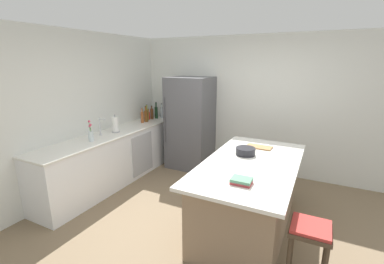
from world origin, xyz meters
name	(u,v)px	position (x,y,z in m)	size (l,w,h in m)	color
ground_plane	(210,229)	(0.00, 0.00, 0.00)	(7.20, 7.20, 0.00)	#7A664C
wall_rear	(257,106)	(0.00, 2.25, 1.30)	(6.00, 0.10, 2.60)	silver
wall_left	(69,115)	(-2.45, 0.00, 1.30)	(0.10, 6.00, 2.60)	silver
counter_run_left	(116,157)	(-2.10, 0.58, 0.46)	(0.64, 3.08, 0.92)	white
kitchen_island	(249,195)	(0.42, 0.27, 0.46)	(1.09, 2.08, 0.91)	#8E755B
refrigerator	(190,123)	(-1.23, 1.84, 0.91)	(0.82, 0.76, 1.83)	#56565B
bar_stool	(310,237)	(1.16, -0.43, 0.55)	(0.36, 0.36, 0.68)	#473828
sink_faucet	(101,126)	(-2.14, 0.33, 1.07)	(0.15, 0.05, 0.30)	silver
flower_vase	(91,135)	(-2.03, 0.01, 1.02)	(0.08, 0.08, 0.33)	silver
paper_towel_roll	(115,125)	(-2.07, 0.61, 1.05)	(0.14, 0.14, 0.31)	gray
soda_bottle	(162,112)	(-2.02, 2.00, 1.04)	(0.07, 0.07, 0.31)	silver
wine_bottle	(156,112)	(-2.10, 1.90, 1.05)	(0.07, 0.07, 0.35)	#19381E
syrup_bottle	(152,113)	(-2.15, 1.81, 1.03)	(0.07, 0.07, 0.29)	#5B3319
hot_sauce_bottle	(149,116)	(-2.17, 1.72, 1.00)	(0.05, 0.05, 0.23)	red
olive_oil_bottle	(147,114)	(-2.13, 1.62, 1.05)	(0.06, 0.06, 0.34)	olive
whiskey_bottle	(146,116)	(-2.10, 1.53, 1.04)	(0.08, 0.08, 0.32)	brown
vinegar_bottle	(142,117)	(-2.11, 1.42, 1.04)	(0.06, 0.06, 0.31)	#994C23
cookbook_stack	(242,181)	(0.48, -0.37, 0.94)	(0.21, 0.17, 0.06)	#A83338
mixing_bowl	(245,151)	(0.28, 0.50, 0.96)	(0.26, 0.26, 0.10)	black
cutting_board	(259,147)	(0.37, 0.88, 0.92)	(0.37, 0.21, 0.02)	#9E7042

